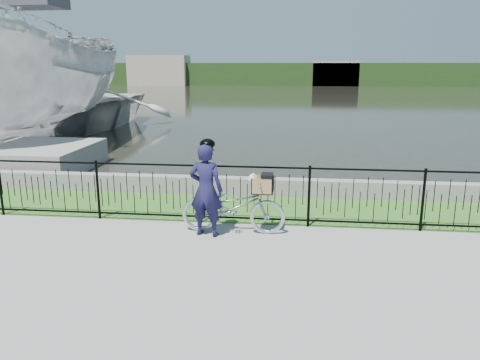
# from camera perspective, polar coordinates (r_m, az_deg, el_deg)

# --- Properties ---
(ground) EXTENTS (120.00, 120.00, 0.00)m
(ground) POSITION_cam_1_polar(r_m,az_deg,el_deg) (7.30, 0.62, -9.59)
(ground) COLOR gray
(ground) RESTS_ON ground
(grass_strip) EXTENTS (60.00, 2.00, 0.01)m
(grass_strip) POSITION_cam_1_polar(r_m,az_deg,el_deg) (9.73, 2.21, -3.46)
(grass_strip) COLOR #346720
(grass_strip) RESTS_ON ground
(water) EXTENTS (120.00, 120.00, 0.00)m
(water) POSITION_cam_1_polar(r_m,az_deg,el_deg) (39.77, 5.64, 9.74)
(water) COLOR black
(water) RESTS_ON ground
(quay_wall) EXTENTS (60.00, 0.30, 0.40)m
(quay_wall) POSITION_cam_1_polar(r_m,az_deg,el_deg) (10.63, 2.64, -0.84)
(quay_wall) COLOR gray
(quay_wall) RESTS_ON ground
(fence) EXTENTS (14.00, 0.06, 1.15)m
(fence) POSITION_cam_1_polar(r_m,az_deg,el_deg) (8.61, 1.73, -1.82)
(fence) COLOR black
(fence) RESTS_ON ground
(far_treeline) EXTENTS (120.00, 6.00, 3.00)m
(far_treeline) POSITION_cam_1_polar(r_m,az_deg,el_deg) (66.67, 6.13, 12.72)
(far_treeline) COLOR #203B16
(far_treeline) RESTS_ON ground
(far_building_left) EXTENTS (8.00, 4.00, 4.00)m
(far_building_left) POSITION_cam_1_polar(r_m,az_deg,el_deg) (67.31, -9.81, 13.04)
(far_building_left) COLOR #A19281
(far_building_left) RESTS_ON ground
(far_building_right) EXTENTS (6.00, 3.00, 3.20)m
(far_building_right) POSITION_cam_1_polar(r_m,az_deg,el_deg) (65.38, 11.51, 12.59)
(far_building_right) COLOR #A19281
(far_building_right) RESTS_ON ground
(bicycle_rig) EXTENTS (1.83, 0.64, 1.10)m
(bicycle_rig) POSITION_cam_1_polar(r_m,az_deg,el_deg) (8.24, -0.75, -3.15)
(bicycle_rig) COLOR silver
(bicycle_rig) RESTS_ON ground
(cyclist) EXTENTS (0.66, 0.49, 1.70)m
(cyclist) POSITION_cam_1_polar(r_m,az_deg,el_deg) (8.03, -4.15, -1.04)
(cyclist) COLOR #171439
(cyclist) RESTS_ON ground
(boat_near) EXTENTS (5.32, 12.04, 6.33)m
(boat_near) POSITION_cam_1_polar(r_m,az_deg,el_deg) (18.04, -23.58, 11.04)
(boat_near) COLOR silver
(boat_near) RESTS_ON water
(boat_far) EXTENTS (8.43, 11.10, 2.16)m
(boat_far) POSITION_cam_1_polar(r_m,az_deg,el_deg) (22.48, -20.54, 8.44)
(boat_far) COLOR silver
(boat_far) RESTS_ON water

